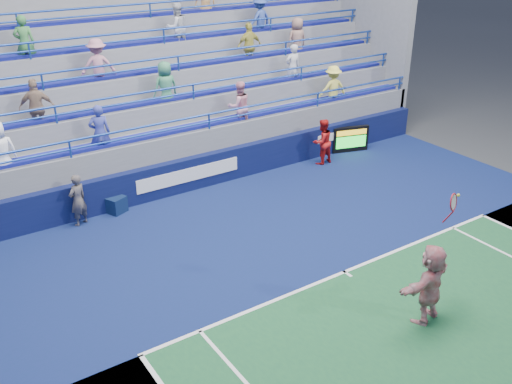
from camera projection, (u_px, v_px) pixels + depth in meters
ground at (345, 273)px, 14.20m from camera, size 120.00×120.00×0.00m
sponsor_wall at (214, 168)px, 18.85m from camera, size 18.00×0.32×1.10m
bleacher_stand at (163, 111)px, 21.26m from camera, size 18.00×5.60×6.13m
serve_speed_board at (350, 139)px, 21.51m from camera, size 1.42×0.55×0.99m
judge_chair at (115, 203)px, 17.06m from camera, size 0.67×0.69×0.90m
tennis_player at (430, 284)px, 12.14m from camera, size 1.79×0.87×2.97m
line_judge at (78, 200)px, 16.13m from camera, size 0.67×0.58×1.56m
ball_girl at (322, 142)px, 20.31m from camera, size 0.84×0.67×1.66m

